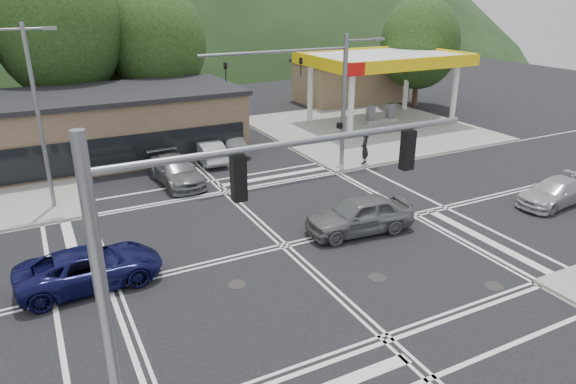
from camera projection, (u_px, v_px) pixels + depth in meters
name	position (u px, v px, depth m)	size (l,w,h in m)	color
ground	(284.00, 246.00, 22.18)	(120.00, 120.00, 0.00)	black
sidewalk_ne	(367.00, 128.00, 40.96)	(16.00, 16.00, 0.15)	gray
gas_station_canopy	(384.00, 62.00, 40.82)	(12.32, 8.34, 5.75)	silver
convenience_store	(351.00, 82.00, 50.71)	(10.00, 6.00, 3.80)	#846B4F
commercial_row	(48.00, 133.00, 32.13)	(24.00, 8.00, 4.00)	brown
hill_north	(69.00, 50.00, 96.71)	(252.00, 126.00, 140.00)	black
tree_n_b	(58.00, 28.00, 36.66)	(9.00, 9.00, 12.98)	#382619
tree_n_c	(157.00, 43.00, 40.11)	(7.60, 7.60, 10.87)	#382619
tree_n_e	(108.00, 32.00, 41.91)	(8.40, 8.40, 11.98)	#382619
tree_ne	(420.00, 43.00, 46.83)	(7.20, 7.20, 9.99)	#382619
streetlight_nw	(39.00, 110.00, 24.20)	(2.50, 0.25, 9.00)	slate
signal_mast_ne	(327.00, 86.00, 30.08)	(11.65, 0.30, 8.00)	slate
signal_mast_sw	(189.00, 253.00, 10.81)	(9.14, 0.28, 8.00)	slate
car_blue_west	(90.00, 267.00, 19.01)	(2.40, 5.20, 1.45)	#0D0E3D
car_grey_center	(359.00, 215.00, 23.19)	(2.00, 4.97, 1.69)	slate
car_silver_east	(555.00, 192.00, 26.30)	(1.86, 4.57, 1.33)	#ABADB3
car_queue_a	(208.00, 151.00, 32.95)	(1.48, 4.23, 1.39)	#ADB0B4
car_queue_b	(231.00, 142.00, 34.79)	(1.75, 4.34, 1.48)	silver
car_northbound	(176.00, 171.00, 29.18)	(2.08, 5.12, 1.49)	slate
pedestrian	(365.00, 148.00, 31.99)	(0.72, 0.47, 1.98)	black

